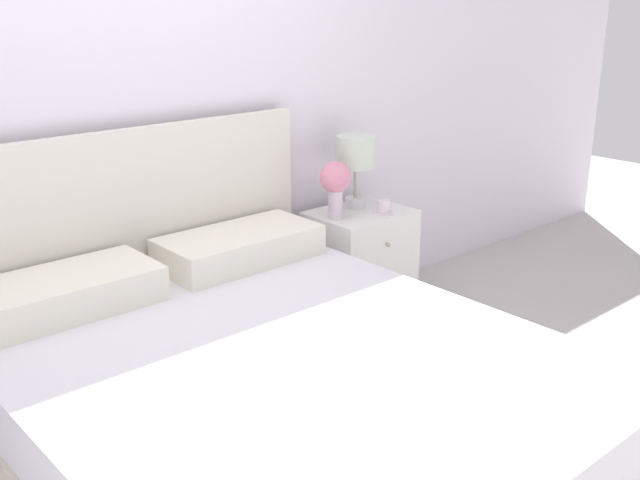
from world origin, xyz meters
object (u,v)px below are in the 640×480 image
(nightstand, at_px, (359,265))
(flower_vase, at_px, (336,182))
(bed, at_px, (267,402))
(table_lamp, at_px, (356,156))
(teacup, at_px, (383,207))

(nightstand, xyz_separation_m, flower_vase, (-0.18, -0.01, 0.49))
(bed, relative_size, table_lamp, 5.56)
(bed, xyz_separation_m, teacup, (1.28, 0.67, 0.34))
(table_lamp, distance_m, flower_vase, 0.24)
(nightstand, xyz_separation_m, table_lamp, (0.03, 0.07, 0.57))
(flower_vase, xyz_separation_m, teacup, (0.25, -0.09, -0.16))
(flower_vase, distance_m, teacup, 0.31)
(bed, height_order, table_lamp, bed)
(flower_vase, bearing_deg, teacup, -20.21)
(bed, xyz_separation_m, flower_vase, (1.03, 0.76, 0.50))
(nightstand, distance_m, table_lamp, 0.58)
(nightstand, bearing_deg, table_lamp, 67.21)
(bed, distance_m, nightstand, 1.43)
(bed, xyz_separation_m, nightstand, (1.21, 0.77, 0.01))
(nightstand, bearing_deg, flower_vase, -177.57)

